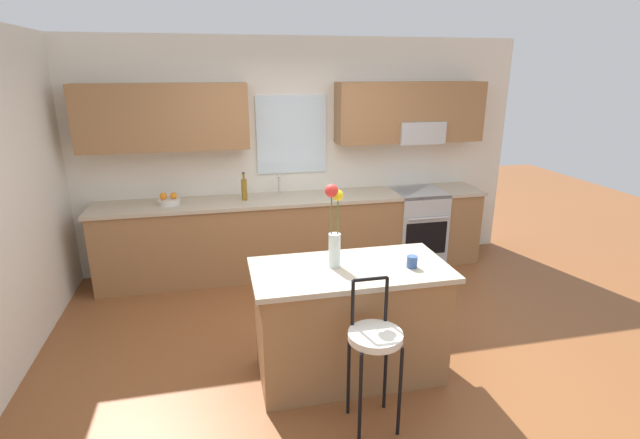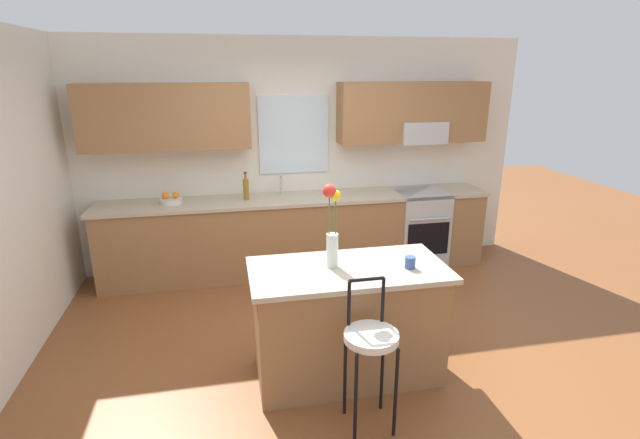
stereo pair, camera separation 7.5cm
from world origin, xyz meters
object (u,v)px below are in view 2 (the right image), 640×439
fruit_bowl_oranges (171,200)px  bar_stool_near (371,343)px  oven_range (419,227)px  flower_vase (332,228)px  bottle_olive_oil (246,189)px  kitchen_island (347,322)px  mug_ceramic (410,262)px

fruit_bowl_oranges → bar_stool_near: bearing=-61.5°
oven_range → flower_vase: flower_vase is taller
flower_vase → bottle_olive_oil: 2.14m
kitchen_island → bottle_olive_oil: size_ratio=4.64×
bar_stool_near → kitchen_island: bearing=90.0°
oven_range → bottle_olive_oil: bottle_olive_oil is taller
oven_range → bottle_olive_oil: bearing=179.3°
oven_range → bar_stool_near: size_ratio=0.88×
kitchen_island → fruit_bowl_oranges: bearing=124.8°
bottle_olive_oil → oven_range: bearing=-0.7°
bar_stool_near → flower_vase: flower_vase is taller
fruit_bowl_oranges → kitchen_island: bearing=-55.2°
flower_vase → fruit_bowl_oranges: flower_vase is taller
flower_vase → fruit_bowl_oranges: bearing=123.1°
bar_stool_near → fruit_bowl_oranges: fruit_bowl_oranges is taller
kitchen_island → bar_stool_near: size_ratio=1.43×
mug_ceramic → bottle_olive_oil: bottle_olive_oil is taller
oven_range → fruit_bowl_oranges: 2.98m
bottle_olive_oil → mug_ceramic: bearing=-63.8°
bar_stool_near → bottle_olive_oil: bottle_olive_oil is taller
flower_vase → mug_ceramic: bearing=-14.3°
kitchen_island → mug_ceramic: mug_ceramic is taller
kitchen_island → flower_vase: size_ratio=2.34×
oven_range → fruit_bowl_oranges: (-2.94, 0.02, 0.50)m
flower_vase → bottle_olive_oil: (-0.52, 2.07, -0.18)m
oven_range → kitchen_island: same height
bar_stool_near → mug_ceramic: bearing=47.3°
bar_stool_near → bottle_olive_oil: 2.80m
kitchen_island → fruit_bowl_oranges: size_ratio=6.20×
mug_ceramic → fruit_bowl_oranges: fruit_bowl_oranges is taller
fruit_bowl_oranges → bottle_olive_oil: bottle_olive_oil is taller
oven_range → fruit_bowl_oranges: size_ratio=3.83×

